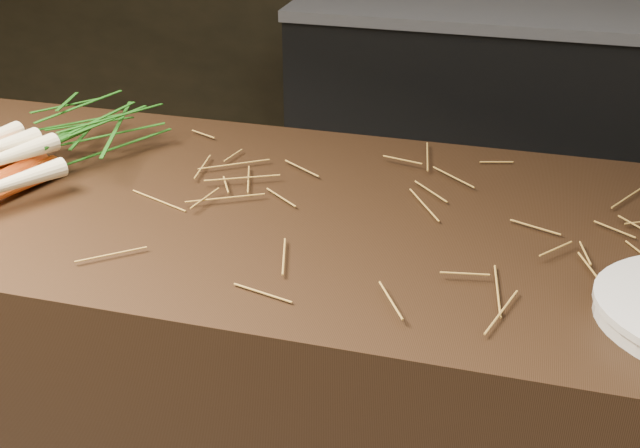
{
  "coord_description": "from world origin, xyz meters",
  "views": [
    {
      "loc": [
        0.29,
        -0.82,
        1.49
      ],
      "look_at": [
        0.02,
        0.15,
        0.96
      ],
      "focal_mm": 45.0,
      "sensor_mm": 36.0,
      "label": 1
    }
  ],
  "objects": [
    {
      "name": "main_counter",
      "position": [
        0.0,
        0.3,
        0.45
      ],
      "size": [
        2.4,
        0.7,
        0.9
      ],
      "primitive_type": "cube",
      "color": "black",
      "rests_on": "ground"
    },
    {
      "name": "root_veg_bunch",
      "position": [
        -0.54,
        0.33,
        0.95
      ],
      "size": [
        0.33,
        0.58,
        0.1
      ],
      "rotation": [
        0.0,
        0.0,
        -0.33
      ],
      "color": "#D25420",
      "rests_on": "main_counter"
    },
    {
      "name": "back_counter",
      "position": [
        0.3,
        2.18,
        0.42
      ],
      "size": [
        1.82,
        0.62,
        0.84
      ],
      "color": "black",
      "rests_on": "ground"
    },
    {
      "name": "straw_bedding",
      "position": [
        0.0,
        0.3,
        0.91
      ],
      "size": [
        1.4,
        0.6,
        0.02
      ],
      "primitive_type": null,
      "color": "#A47C2C",
      "rests_on": "main_counter"
    }
  ]
}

